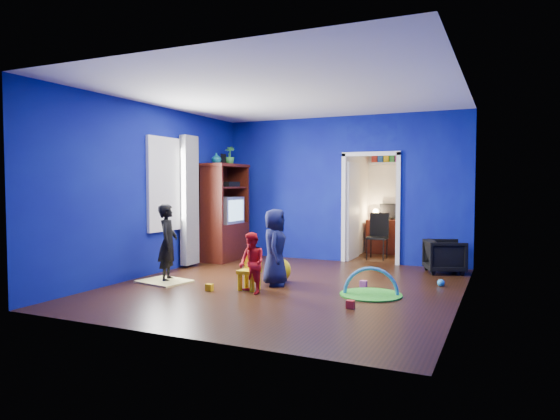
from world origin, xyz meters
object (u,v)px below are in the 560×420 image
at_px(vase, 216,158).
at_px(child_navy, 275,247).
at_px(armchair, 445,256).
at_px(tv_armoire, 225,212).
at_px(child_black, 168,243).
at_px(folding_chair, 377,237).
at_px(play_mat, 371,295).
at_px(toddler_red, 252,263).
at_px(crt_tv, 226,210).
at_px(hopper_ball, 279,270).
at_px(kid_chair, 249,273).
at_px(study_desk, 387,237).

bearing_deg(vase, child_navy, -38.47).
bearing_deg(armchair, tv_armoire, 72.89).
bearing_deg(child_black, folding_chair, -57.04).
bearing_deg(tv_armoire, play_mat, -29.29).
height_order(toddler_red, tv_armoire, tv_armoire).
distance_m(vase, crt_tv, 1.09).
bearing_deg(crt_tv, folding_chair, 26.48).
relative_size(armchair, child_navy, 0.55).
distance_m(child_black, hopper_ball, 1.82).
bearing_deg(kid_chair, vase, 133.11).
bearing_deg(child_navy, vase, 31.51).
height_order(child_navy, tv_armoire, tv_armoire).
distance_m(child_black, child_navy, 1.74).
xyz_separation_m(tv_armoire, kid_chair, (1.83, -2.36, -0.73)).
relative_size(child_black, vase, 5.98).
bearing_deg(armchair, child_black, 102.69).
relative_size(toddler_red, play_mat, 1.01).
bearing_deg(kid_chair, armchair, 48.76).
bearing_deg(child_navy, play_mat, -112.71).
bearing_deg(kid_chair, child_navy, 66.23).
bearing_deg(toddler_red, hopper_ball, 120.71).
bearing_deg(kid_chair, crt_tv, 128.68).
distance_m(child_black, tv_armoire, 2.38).
height_order(vase, study_desk, vase).
relative_size(child_black, hopper_ball, 3.18).
xyz_separation_m(child_black, hopper_ball, (1.64, 0.66, -0.42)).
bearing_deg(armchair, hopper_ball, 109.50).
relative_size(hopper_ball, kid_chair, 0.78).
bearing_deg(folding_chair, vase, -149.14).
xyz_separation_m(play_mat, study_desk, (-0.73, 4.33, 0.36)).
relative_size(child_black, crt_tv, 1.77).
bearing_deg(hopper_ball, play_mat, -11.63).
xyz_separation_m(hopper_ball, study_desk, (0.83, 4.01, 0.18)).
xyz_separation_m(hopper_ball, play_mat, (1.56, -0.32, -0.18)).
height_order(hopper_ball, kid_chair, kid_chair).
relative_size(play_mat, study_desk, 0.98).
bearing_deg(folding_chair, kid_chair, -104.87).
bearing_deg(play_mat, crt_tv, 150.44).
height_order(play_mat, folding_chair, folding_chair).
bearing_deg(kid_chair, folding_chair, 76.73).
xyz_separation_m(toddler_red, vase, (-1.98, 2.26, 1.63)).
bearing_deg(toddler_red, tv_armoire, 159.02).
bearing_deg(folding_chair, crt_tv, -153.52).
height_order(armchair, toddler_red, toddler_red).
bearing_deg(play_mat, child_navy, 177.31).
relative_size(vase, play_mat, 0.24).
bearing_deg(vase, hopper_ball, -34.56).
distance_m(toddler_red, hopper_ball, 0.93).
xyz_separation_m(vase, hopper_ball, (1.99, -1.37, -1.87)).
height_order(armchair, hopper_ball, armchair).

